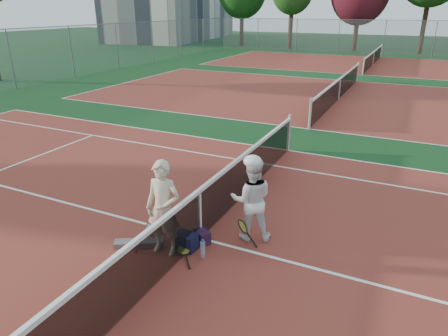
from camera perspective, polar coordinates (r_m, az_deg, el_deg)
The scene contains 17 objects.
ground at distance 7.58m, azimuth -3.39°, elevation -10.02°, with size 130.00×130.00×0.00m, color #0E3616.
court_main at distance 7.58m, azimuth -3.39°, elevation -10.00°, with size 23.77×10.97×0.01m, color maroon.
court_far_a at distance 19.77m, azimuth 16.02°, elevation 9.42°, with size 23.77×10.97×0.01m, color maroon.
court_far_b at distance 33.00m, azimuth 20.46°, elevation 13.65°, with size 23.77×10.97×0.01m, color maroon.
net_main at distance 7.32m, azimuth -3.48°, elevation -6.63°, with size 0.10×10.98×1.02m, color black, non-canonical shape.
net_far_a at distance 19.67m, azimuth 16.18°, elevation 10.86°, with size 0.10×10.98×1.02m, color black, non-canonical shape.
net_far_b at distance 32.94m, azimuth 20.58°, elevation 14.52°, with size 0.10×10.98×1.02m, color black, non-canonical shape.
fence_back at distance 39.80m, azimuth 21.93°, elevation 16.85°, with size 32.00×0.06×3.00m, color slate, non-canonical shape.
player_a at distance 6.86m, azimuth -8.65°, elevation -5.72°, with size 0.62×0.41×1.70m, color beige.
player_b at distance 7.24m, azimuth 3.95°, elevation -4.54°, with size 0.76×0.60×1.57m, color white.
racket_red at distance 7.22m, azimuth -10.87°, elevation -9.70°, with size 0.32×0.27×0.54m, color maroon, non-canonical shape.
racket_black_held at distance 7.24m, azimuth 2.65°, elevation -9.30°, with size 0.36×0.27×0.51m, color black, non-canonical shape.
racket_spare at distance 7.13m, azimuth -5.75°, elevation -11.70°, with size 0.60×0.27×0.14m, color black, non-canonical shape.
sports_bag_navy at distance 7.23m, azimuth -5.44°, elevation -10.38°, with size 0.39×0.26×0.30m, color black.
sports_bag_purple at distance 7.39m, azimuth -3.15°, elevation -9.79°, with size 0.30×0.21×0.24m, color black.
net_cover_canvas at distance 7.52m, azimuth -12.06°, elevation -10.41°, with size 0.87×0.20×0.09m, color #625E59.
water_bottle at distance 7.00m, azimuth -3.06°, elevation -11.51°, with size 0.09×0.09×0.30m, color silver.
Camera 1 is at (3.17, -5.60, 4.01)m, focal length 32.00 mm.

